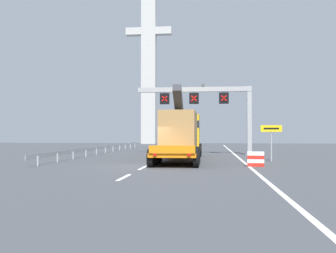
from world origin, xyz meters
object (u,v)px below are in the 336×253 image
Objects in this scene: overhead_lane_gantry at (209,100)px; exit_sign_yellow at (271,134)px; crash_barrier_striped at (256,159)px; heavy_haul_truck_orange at (182,134)px; bridge_pylon_distant at (149,51)px.

overhead_lane_gantry reaches higher than exit_sign_yellow.
overhead_lane_gantry is at bearing 102.64° from crash_barrier_striped.
exit_sign_yellow is at bearing -62.01° from overhead_lane_gantry.
heavy_haul_truck_orange is 6.83m from exit_sign_yellow.
overhead_lane_gantry reaches higher than crash_barrier_striped.
exit_sign_yellow is at bearing 69.31° from crash_barrier_striped.
overhead_lane_gantry is 0.78× the size of heavy_haul_truck_orange.
crash_barrier_striped is (4.96, -6.14, -1.54)m from heavy_haul_truck_orange.
exit_sign_yellow is (4.39, -8.26, -3.17)m from overhead_lane_gantry.
overhead_lane_gantry is 41.84m from bridge_pylon_distant.
heavy_haul_truck_orange reaches higher than crash_barrier_striped.
bridge_pylon_distant reaches higher than heavy_haul_truck_orange.
bridge_pylon_distant is at bearing 107.36° from overhead_lane_gantry.
overhead_lane_gantry is 13.62m from crash_barrier_striped.
bridge_pylon_distant is at bearing 102.35° from heavy_haul_truck_orange.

